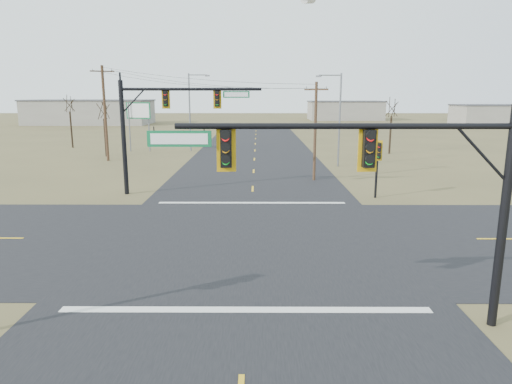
# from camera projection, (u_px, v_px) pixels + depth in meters

# --- Properties ---
(ground) EXTENTS (320.00, 320.00, 0.00)m
(ground) POSITION_uv_depth(u_px,v_px,m) (250.00, 239.00, 22.09)
(ground) COLOR brown
(ground) RESTS_ON ground
(road_ew) EXTENTS (160.00, 14.00, 0.02)m
(road_ew) POSITION_uv_depth(u_px,v_px,m) (250.00, 239.00, 22.08)
(road_ew) COLOR black
(road_ew) RESTS_ON ground
(road_ns) EXTENTS (14.00, 160.00, 0.02)m
(road_ns) POSITION_uv_depth(u_px,v_px,m) (250.00, 239.00, 22.08)
(road_ns) COLOR black
(road_ns) RESTS_ON ground
(stop_bar_near) EXTENTS (12.00, 0.40, 0.01)m
(stop_bar_near) POSITION_uv_depth(u_px,v_px,m) (246.00, 310.00, 14.74)
(stop_bar_near) COLOR silver
(stop_bar_near) RESTS_ON road_ns
(stop_bar_far) EXTENTS (12.00, 0.40, 0.01)m
(stop_bar_far) POSITION_uv_depth(u_px,v_px,m) (252.00, 203.00, 29.42)
(stop_bar_far) COLOR silver
(stop_bar_far) RESTS_ON road_ns
(mast_arm_near) EXTENTS (10.33, 0.44, 6.59)m
(mast_arm_near) POSITION_uv_depth(u_px,v_px,m) (372.00, 168.00, 12.87)
(mast_arm_near) COLOR black
(mast_arm_near) RESTS_ON ground
(mast_arm_far) EXTENTS (9.66, 0.47, 7.83)m
(mast_arm_far) POSITION_uv_depth(u_px,v_px,m) (163.00, 114.00, 31.04)
(mast_arm_far) COLOR black
(mast_arm_far) RESTS_ON ground
(pedestal_signal_ne) EXTENTS (0.64, 0.54, 3.93)m
(pedestal_signal_ne) POSITION_uv_depth(u_px,v_px,m) (378.00, 155.00, 30.25)
(pedestal_signal_ne) COLOR black
(pedestal_signal_ne) RESTS_ON ground
(utility_pole_near) EXTENTS (1.83, 0.83, 7.87)m
(utility_pole_near) POSITION_uv_depth(u_px,v_px,m) (315.00, 129.00, 36.51)
(utility_pole_near) COLOR #4D3221
(utility_pole_near) RESTS_ON ground
(utility_pole_far) EXTENTS (2.27, 1.03, 9.83)m
(utility_pole_far) POSITION_uv_depth(u_px,v_px,m) (105.00, 112.00, 47.49)
(utility_pole_far) COLOR #4D3221
(utility_pole_far) RESTS_ON ground
(highway_sign) EXTENTS (3.12, 0.85, 5.99)m
(highway_sign) POSITION_uv_depth(u_px,v_px,m) (139.00, 117.00, 55.80)
(highway_sign) COLOR slate
(highway_sign) RESTS_ON ground
(streetlight_a) EXTENTS (2.49, 0.39, 8.88)m
(streetlight_a) POSITION_uv_depth(u_px,v_px,m) (338.00, 115.00, 43.66)
(streetlight_a) COLOR slate
(streetlight_a) RESTS_ON ground
(streetlight_c) EXTENTS (2.64, 0.35, 9.45)m
(streetlight_c) POSITION_uv_depth(u_px,v_px,m) (191.00, 108.00, 56.15)
(streetlight_c) COLOR slate
(streetlight_c) RESTS_ON ground
(bare_tree_a) EXTENTS (3.39, 3.39, 6.67)m
(bare_tree_a) POSITION_uv_depth(u_px,v_px,m) (103.00, 109.00, 50.92)
(bare_tree_a) COLOR black
(bare_tree_a) RESTS_ON ground
(bare_tree_b) EXTENTS (3.52, 3.52, 7.25)m
(bare_tree_b) POSITION_uv_depth(u_px,v_px,m) (69.00, 103.00, 59.56)
(bare_tree_b) COLOR black
(bare_tree_b) RESTS_ON ground
(bare_tree_c) EXTENTS (3.74, 3.74, 7.01)m
(bare_tree_c) POSITION_uv_depth(u_px,v_px,m) (392.00, 107.00, 53.28)
(bare_tree_c) COLOR black
(bare_tree_c) RESTS_ON ground
(warehouse_left) EXTENTS (28.00, 14.00, 5.50)m
(warehouse_left) POSITION_uv_depth(u_px,v_px,m) (91.00, 113.00, 109.73)
(warehouse_left) COLOR gray
(warehouse_left) RESTS_ON ground
(warehouse_mid) EXTENTS (20.00, 12.00, 5.00)m
(warehouse_mid) POSITION_uv_depth(u_px,v_px,m) (345.00, 111.00, 129.05)
(warehouse_mid) COLOR gray
(warehouse_mid) RESTS_ON ground
(warehouse_right) EXTENTS (18.00, 10.00, 4.50)m
(warehouse_right) POSITION_uv_depth(u_px,v_px,m) (496.00, 116.00, 104.51)
(warehouse_right) COLOR gray
(warehouse_right) RESTS_ON ground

